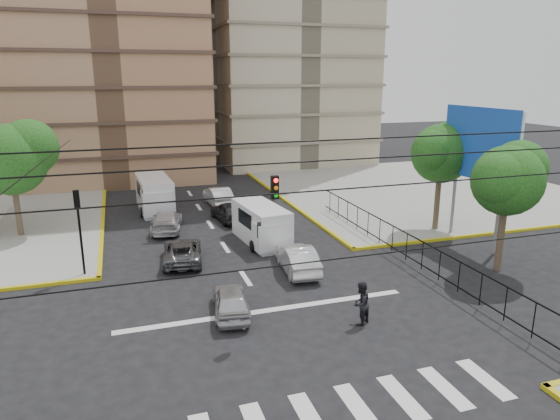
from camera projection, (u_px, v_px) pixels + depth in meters
name	position (u px, v px, depth m)	size (l,w,h in m)	color
ground	(275.00, 323.00, 20.79)	(160.00, 160.00, 0.00)	black
sidewalk_ne	(419.00, 189.00, 45.11)	(26.00, 26.00, 0.15)	gray
crosswalk_stripes	(334.00, 412.00, 15.28)	(12.00, 2.40, 0.01)	silver
stop_line	(267.00, 311.00, 21.89)	(13.00, 0.40, 0.01)	silver
park_fence	(406.00, 262.00, 27.61)	(0.10, 22.50, 1.66)	black
billboard	(480.00, 146.00, 29.06)	(0.36, 6.20, 8.10)	slate
tree_park_a	(509.00, 177.00, 25.24)	(4.41, 3.60, 6.83)	#473828
tree_park_c	(442.00, 151.00, 31.89)	(4.65, 3.80, 7.25)	#473828
tree_tudor	(12.00, 156.00, 30.58)	(5.39, 4.40, 7.43)	#473828
traffic_light_nw	(79.00, 218.00, 24.81)	(0.28, 0.22, 4.40)	black
traffic_light_hanging	(292.00, 196.00, 17.38)	(18.00, 9.12, 0.92)	black
van_right_lane	(262.00, 226.00, 30.44)	(2.60, 5.37, 2.33)	silver
van_left_lane	(155.00, 195.00, 37.67)	(2.54, 5.78, 2.55)	silver
car_silver_front_left	(231.00, 300.00, 21.45)	(1.50, 3.72, 1.27)	#B4B5B9
car_white_front_right	(297.00, 258.00, 26.18)	(1.52, 4.35, 1.43)	silver
car_grey_mid_left	(182.00, 251.00, 27.53)	(2.05, 4.44, 1.23)	#525559
car_silver_rear_left	(167.00, 221.00, 33.07)	(1.88, 4.62, 1.34)	#B9B9BE
car_darkgrey_mid_right	(229.00, 211.00, 35.22)	(1.67, 4.15, 1.41)	#232325
car_white_rear_right	(218.00, 196.00, 39.69)	(1.56, 4.46, 1.47)	white
pedestrian_crosswalk	(361.00, 303.00, 20.50)	(0.90, 0.70, 1.84)	black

